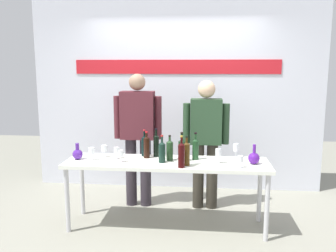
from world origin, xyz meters
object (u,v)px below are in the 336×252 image
wine_glass_left_2 (117,151)px  wine_glass_right_2 (240,159)px  wine_glass_left_0 (104,149)px  wine_bottle_6 (187,153)px  presenter_left (138,131)px  presenter_right (206,137)px  wine_bottle_1 (195,148)px  wine_bottle_3 (144,145)px  wine_bottle_7 (182,149)px  decanter_blue_right (254,158)px  wine_bottle_8 (181,154)px  wine_glass_right_1 (218,153)px  wine_glass_right_0 (236,148)px  display_table (167,167)px  wine_glass_left_1 (121,154)px  wine_bottle_5 (162,151)px  decanter_blue_left (78,154)px  wine_bottle_2 (147,146)px  wine_bottle_0 (170,150)px  wine_bottle_4 (156,144)px  wine_glass_left_3 (92,151)px

wine_glass_left_2 → wine_glass_right_2: bearing=-9.9°
wine_glass_left_0 → wine_bottle_6: bearing=-15.2°
presenter_left → presenter_right: 0.86m
wine_bottle_1 → presenter_left: bearing=146.4°
wine_bottle_3 → wine_bottle_7: bearing=-23.4°
decanter_blue_right → wine_bottle_8: bearing=-164.5°
presenter_right → wine_glass_right_1: (0.13, -0.64, -0.05)m
wine_bottle_6 → wine_glass_right_0: size_ratio=1.92×
display_table → wine_glass_left_1: size_ratio=16.91×
wine_bottle_5 → wine_bottle_8: bearing=-38.9°
display_table → decanter_blue_left: decanter_blue_left is taller
wine_bottle_5 → wine_bottle_3: bearing=131.8°
wine_glass_right_2 → decanter_blue_left: bearing=174.9°
decanter_blue_left → decanter_blue_right: bearing=0.0°
decanter_blue_right → wine_glass_left_1: decanter_blue_right is taller
wine_bottle_1 → wine_bottle_2: (-0.56, 0.02, 0.00)m
wine_bottle_0 → wine_bottle_2: wine_bottle_2 is taller
decanter_blue_left → wine_glass_left_1: bearing=-6.4°
wine_bottle_3 → wine_glass_left_1: size_ratio=2.35×
decanter_blue_right → wine_bottle_7: size_ratio=0.66×
wine_glass_right_0 → wine_bottle_4: bearing=-178.5°
presenter_right → wine_glass_left_1: bearing=-143.8°
wine_bottle_7 → wine_bottle_2: bearing=165.5°
wine_glass_left_2 → presenter_left: bearing=75.2°
decanter_blue_left → wine_glass_left_3: (0.17, -0.02, 0.04)m
decanter_blue_left → wine_bottle_8: bearing=-10.2°
wine_glass_right_0 → wine_glass_right_1: (-0.21, -0.27, 0.00)m
wine_bottle_6 → wine_glass_right_0: (0.55, 0.38, -0.02)m
wine_bottle_1 → wine_bottle_4: (-0.46, 0.10, 0.01)m
wine_bottle_1 → wine_glass_right_0: 0.47m
display_table → wine_glass_left_1: (-0.50, -0.07, 0.16)m
wine_glass_left_1 → wine_bottle_3: bearing=53.7°
decanter_blue_left → wine_bottle_1: size_ratio=0.60×
presenter_left → wine_bottle_4: presenter_left is taller
presenter_left → wine_glass_left_2: size_ratio=12.90×
wine_bottle_3 → wine_glass_left_0: size_ratio=2.26×
wine_glass_right_2 → wine_bottle_6: bearing=176.7°
decanter_blue_right → wine_glass_right_1: bearing=-177.6°
wine_bottle_2 → wine_glass_left_2: wine_bottle_2 is taller
wine_glass_right_0 → wine_glass_right_1: size_ratio=1.02×
wine_glass_left_1 → wine_glass_left_2: size_ratio=1.00×
display_table → wine_bottle_3: wine_bottle_3 is taller
decanter_blue_left → wine_bottle_3: wine_bottle_3 is taller
presenter_right → wine_bottle_5: presenter_right is taller
wine_glass_left_0 → wine_glass_left_3: size_ratio=0.95×
wine_bottle_6 → wine_glass_left_1: wine_bottle_6 is taller
decanter_blue_left → wine_bottle_6: size_ratio=0.58×
wine_bottle_2 → wine_glass_right_0: wine_bottle_2 is taller
presenter_right → wine_glass_left_0: (-1.17, -0.49, -0.07)m
wine_bottle_4 → wine_bottle_2: bearing=-141.1°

